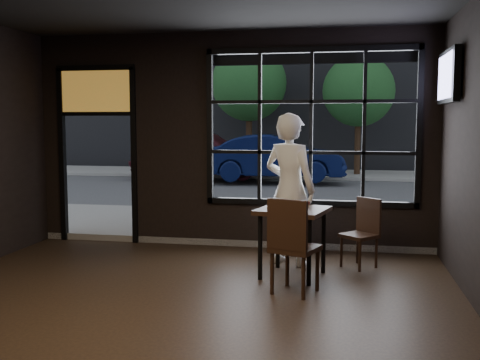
% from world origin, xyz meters
% --- Properties ---
extents(floor, '(6.00, 7.00, 0.02)m').
position_xyz_m(floor, '(0.00, 0.00, -0.01)').
color(floor, black).
rests_on(floor, ground).
extents(window_frame, '(3.06, 0.12, 2.28)m').
position_xyz_m(window_frame, '(1.20, 3.50, 1.80)').
color(window_frame, black).
rests_on(window_frame, ground).
extents(stained_transom, '(1.20, 0.06, 0.70)m').
position_xyz_m(stained_transom, '(-2.10, 3.50, 2.35)').
color(stained_transom, orange).
rests_on(stained_transom, ground).
extents(street_asphalt, '(60.00, 41.00, 0.04)m').
position_xyz_m(street_asphalt, '(0.00, 24.00, -0.02)').
color(street_asphalt, '#545456').
rests_on(street_asphalt, ground).
extents(building_across, '(28.00, 12.00, 15.00)m').
position_xyz_m(building_across, '(0.00, 23.00, 7.50)').
color(building_across, '#5B5956').
rests_on(building_across, ground).
extents(cafe_table, '(0.94, 0.94, 0.84)m').
position_xyz_m(cafe_table, '(1.08, 2.03, 0.42)').
color(cafe_table, black).
rests_on(cafe_table, floor).
extents(chair_near, '(0.59, 0.59, 1.06)m').
position_xyz_m(chair_near, '(1.17, 1.36, 0.53)').
color(chair_near, black).
rests_on(chair_near, floor).
extents(chair_window, '(0.55, 0.55, 0.89)m').
position_xyz_m(chair_window, '(1.89, 2.60, 0.45)').
color(chair_window, black).
rests_on(chair_window, floor).
extents(man, '(0.86, 0.74, 1.99)m').
position_xyz_m(man, '(0.98, 2.62, 1.00)').
color(man, white).
rests_on(man, floor).
extents(hotdog, '(0.21, 0.16, 0.06)m').
position_xyz_m(hotdog, '(1.18, 2.20, 0.87)').
color(hotdog, tan).
rests_on(hotdog, cafe_table).
extents(cup, '(0.15, 0.15, 0.10)m').
position_xyz_m(cup, '(0.94, 1.98, 0.88)').
color(cup, silver).
rests_on(cup, cafe_table).
extents(tv, '(0.13, 1.11, 0.65)m').
position_xyz_m(tv, '(2.93, 2.67, 2.43)').
color(tv, black).
rests_on(tv, wall_right).
extents(navy_car, '(4.35, 1.88, 1.39)m').
position_xyz_m(navy_car, '(-0.42, 12.23, 0.80)').
color(navy_car, '#071037').
rests_on(navy_car, street_asphalt).
extents(maroon_car, '(4.62, 2.01, 1.55)m').
position_xyz_m(maroon_car, '(-2.80, 12.75, 0.88)').
color(maroon_car, '#45141E').
rests_on(maroon_car, street_asphalt).
extents(tree_left, '(2.68, 2.68, 4.57)m').
position_xyz_m(tree_left, '(-1.72, 15.21, 3.22)').
color(tree_left, '#332114').
rests_on(tree_left, street_asphalt).
extents(tree_right, '(2.42, 2.42, 4.12)m').
position_xyz_m(tree_right, '(2.10, 14.82, 2.90)').
color(tree_right, '#332114').
rests_on(tree_right, street_asphalt).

